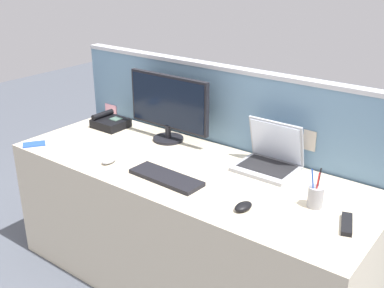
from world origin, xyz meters
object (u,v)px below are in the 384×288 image
Objects in this scene: desktop_monitor at (168,105)px; computer_mouse_left_hand at (109,160)px; desk_phone at (110,122)px; computer_mouse_right_hand at (243,206)px; cell_phone_blue_case at (34,144)px; pen_cup at (315,196)px; tv_remote at (347,224)px; keyboard_main at (166,177)px; laptop at (270,157)px.

desktop_monitor is 0.51m from computer_mouse_left_hand.
desk_phone is 2.07× the size of computer_mouse_right_hand.
desktop_monitor is 0.50m from desk_phone.
desktop_monitor is at bearing 78.00° from cell_phone_blue_case.
tv_remote is (0.18, -0.07, -0.04)m from pen_cup.
desk_phone is at bearing 157.23° from keyboard_main.
tv_remote is (1.27, 0.16, -0.01)m from computer_mouse_left_hand.
desktop_monitor is 0.71m from laptop.
cell_phone_blue_case is at bearing -105.45° from desk_phone.
cell_phone_blue_case is (-0.93, -0.13, -0.01)m from keyboard_main.
tv_remote is (1.82, 0.25, 0.01)m from cell_phone_blue_case.
desktop_monitor is 1.28m from tv_remote.
desk_phone is at bearing 173.68° from pen_cup.
cell_phone_blue_case is at bearing -167.93° from computer_mouse_right_hand.
computer_mouse_left_hand is 0.55m from cell_phone_blue_case.
pen_cup reaches higher than desk_phone.
laptop is at bearing 112.01° from computer_mouse_right_hand.
laptop is at bearing 26.43° from computer_mouse_left_hand.
keyboard_main is 0.74m from pen_cup.
tv_remote is (0.42, 0.15, -0.01)m from computer_mouse_right_hand.
cell_phone_blue_case is (-0.55, -0.09, -0.01)m from computer_mouse_left_hand.
computer_mouse_left_hand is at bearing -171.43° from computer_mouse_right_hand.
desk_phone is (-1.14, -0.08, -0.03)m from laptop.
pen_cup reaches higher than computer_mouse_right_hand.
pen_cup is at bearing 5.41° from computer_mouse_left_hand.
pen_cup reaches higher than cell_phone_blue_case.
computer_mouse_left_hand reaches higher than keyboard_main.
cell_phone_blue_case is at bearing -136.71° from desktop_monitor.
keyboard_main is 2.36× the size of tv_remote.
keyboard_main is 0.90m from tv_remote.
computer_mouse_left_hand reaches higher than tv_remote.
tv_remote is at bearing 26.97° from computer_mouse_right_hand.
laptop is at bearing 53.53° from keyboard_main.
desk_phone reaches higher than keyboard_main.
tv_remote is at bearing 42.67° from cell_phone_blue_case.
desk_phone reaches higher than cell_phone_blue_case.
cell_phone_blue_case is at bearing -170.14° from keyboard_main.
tv_remote is at bearing 10.16° from keyboard_main.
desk_phone is 1.61× the size of cell_phone_blue_case.
tv_remote is at bearing -13.80° from desktop_monitor.
keyboard_main is at bearing 168.67° from tv_remote.
laptop is 0.63m from tv_remote.
desk_phone is 0.51× the size of keyboard_main.
computer_mouse_right_hand reaches higher than keyboard_main.
desktop_monitor is 3.35× the size of tv_remote.
cell_phone_blue_case is (-1.28, -0.57, -0.06)m from laptop.
keyboard_main is 0.47m from computer_mouse_right_hand.
laptop is 0.87m from computer_mouse_left_hand.
desktop_monitor is 0.58m from keyboard_main.
pen_cup is at bearing 45.96° from cell_phone_blue_case.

